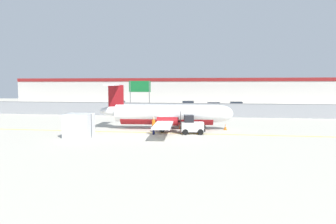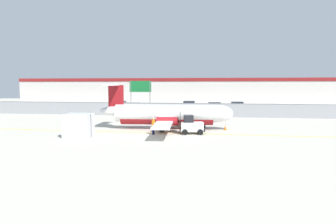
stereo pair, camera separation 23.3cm
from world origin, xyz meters
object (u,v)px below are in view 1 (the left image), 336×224
Objects in this scene: ground_crew_worker at (154,125)px; traffic_cone_near_right at (180,126)px; parked_car_4 at (213,107)px; parked_car_6 at (270,109)px; baggage_tug at (192,125)px; cargo_container at (79,126)px; traffic_cone_near_left at (225,127)px; commuter_airplane at (169,115)px; parked_car_1 at (132,107)px; parked_car_3 at (189,105)px; parked_car_0 at (120,105)px; parked_car_2 at (158,108)px; highway_sign at (140,89)px; parked_car_5 at (235,106)px.

ground_crew_worker is 2.66× the size of traffic_cone_near_right.
parked_car_4 is 1.02× the size of parked_car_6.
cargo_container is at bearing -171.19° from baggage_tug.
traffic_cone_near_left is 0.15× the size of parked_car_4.
commuter_airplane is 21.58m from parked_car_1.
cargo_container is 33.90m from parked_car_3.
parked_car_0 is 1.01× the size of parked_car_6.
highway_sign is (-2.36, -3.88, 3.24)m from parked_car_2.
parked_car_1 is (-9.51, 19.36, -0.71)m from commuter_airplane.
ground_crew_worker is 0.40× the size of parked_car_6.
baggage_tug is at bearing 16.49° from cargo_container.
baggage_tug is (2.70, -2.93, -0.75)m from commuter_airplane.
ground_crew_worker is at bearing 58.55° from parked_car_6.
baggage_tug is 25.20m from parked_car_6.
traffic_cone_near_right is at bearing 177.53° from traffic_cone_near_left.
parked_car_0 is at bearing -61.08° from parked_car_1.
parked_car_5 is at bearing -46.85° from parked_car_6.
parked_car_0 is 13.75m from parked_car_3.
parked_car_0 is at bearing 110.47° from baggage_tug.
parked_car_1 and parked_car_5 have the same top height.
commuter_airplane is at bearing -65.38° from parked_car_0.
parked_car_3 reaches higher than traffic_cone_near_right.
traffic_cone_near_right is at bearing 75.37° from parked_car_4.
baggage_tug is 0.57× the size of parked_car_2.
parked_car_5 is at bearing 60.33° from cargo_container.
traffic_cone_near_left is at bearing 122.62° from parked_car_1.
baggage_tug reaches higher than parked_car_0.
highway_sign is (-16.07, -10.08, 3.24)m from parked_car_5.
baggage_tug is at bearing -51.55° from commuter_airplane.
cargo_container is 25.80m from parked_car_1.
parked_car_1 is (-1.96, 25.73, -0.21)m from cargo_container.
commuter_airplane is 3.79× the size of parked_car_6.
parked_car_3 and parked_car_6 have the same top height.
parked_car_1 is 19.49m from parked_car_5.
traffic_cone_near_right is (1.18, 0.47, -1.29)m from commuter_airplane.
parked_car_4 and parked_car_6 have the same top height.
traffic_cone_near_right is at bearing 17.45° from commuter_airplane.
parked_car_6 reaches higher than traffic_cone_near_left.
highway_sign is at bearing 12.95° from parked_car_6.
parked_car_6 is at bearing 173.65° from parked_car_1.
cargo_container is at bearing -154.15° from traffic_cone_near_left.
parked_car_2 is at bearing 107.17° from ground_crew_worker.
parked_car_5 is (6.35, 28.25, 0.04)m from baggage_tug.
parked_car_0 is at bearing 98.78° from cargo_container.
parked_car_2 is 15.05m from parked_car_5.
ground_crew_worker and parked_car_0 have the same top height.
commuter_airplane is 25.12× the size of traffic_cone_near_right.
parked_car_4 is at bearing 73.91° from commuter_airplane.
ground_crew_worker is 30.51m from parked_car_3.
parked_car_4 and parked_car_5 have the same top height.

